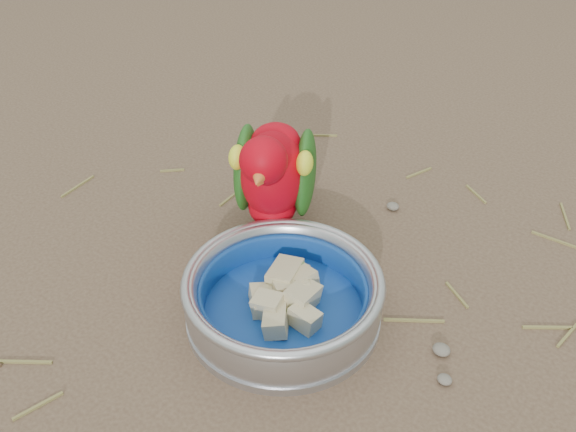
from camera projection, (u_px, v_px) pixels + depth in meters
The scene contains 6 objects.
ground at pixel (291, 353), 0.70m from camera, with size 60.00×60.00×0.00m, color brown.
food_bowl at pixel (283, 313), 0.73m from camera, with size 0.22×0.22×0.02m, color #B2B2BA.
bowl_wall at pixel (283, 294), 0.72m from camera, with size 0.22×0.22×0.04m, color #B2B2BA, non-canonical shape.
fruit_wedges at pixel (283, 298), 0.72m from camera, with size 0.13×0.13×0.03m, color #C3B286, non-canonical shape.
lory_parrot at pixel (273, 184), 0.81m from camera, with size 0.10×0.22×0.18m, color #BA0110, non-canonical shape.
ground_debris at pixel (356, 318), 0.73m from camera, with size 0.90×0.80×0.01m, color olive, non-canonical shape.
Camera 1 is at (0.28, -0.38, 0.53)m, focal length 40.00 mm.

